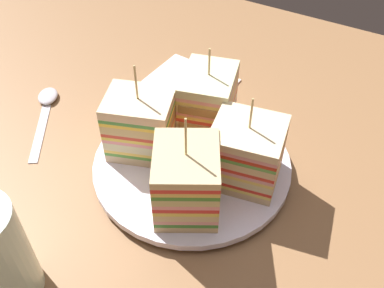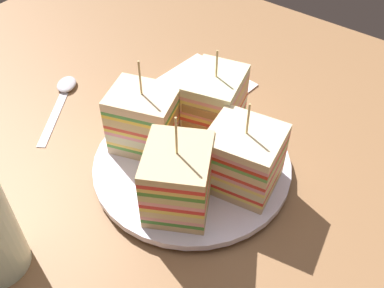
# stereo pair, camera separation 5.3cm
# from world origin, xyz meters

# --- Properties ---
(ground_plane) EXTENTS (1.12, 0.89, 0.02)m
(ground_plane) POSITION_xyz_m (0.00, 0.00, -0.01)
(ground_plane) COLOR #8C623F
(plate) EXTENTS (0.24, 0.24, 0.02)m
(plate) POSITION_xyz_m (0.00, 0.00, 0.01)
(plate) COLOR white
(plate) RESTS_ON ground_plane
(sandwich_wedge_0) EXTENTS (0.08, 0.09, 0.12)m
(sandwich_wedge_0) POSITION_xyz_m (0.01, -0.06, 0.06)
(sandwich_wedge_0) COLOR #D4BB88
(sandwich_wedge_0) RESTS_ON plate
(sandwich_wedge_1) EXTENTS (0.10, 0.09, 0.13)m
(sandwich_wedge_1) POSITION_xyz_m (0.06, 0.01, 0.06)
(sandwich_wedge_1) COLOR beige
(sandwich_wedge_1) RESTS_ON plate
(sandwich_wedge_2) EXTENTS (0.10, 0.10, 0.13)m
(sandwich_wedge_2) POSITION_xyz_m (-0.03, 0.06, 0.06)
(sandwich_wedge_2) COLOR #D4B27A
(sandwich_wedge_2) RESTS_ON plate
(sandwich_wedge_3) EXTENTS (0.09, 0.08, 0.12)m
(sandwich_wedge_3) POSITION_xyz_m (-0.07, -0.01, 0.06)
(sandwich_wedge_3) COLOR #D4B484
(sandwich_wedge_3) RESTS_ON plate
(chip_pile) EXTENTS (0.07, 0.06, 0.02)m
(chip_pile) POSITION_xyz_m (0.01, -0.01, 0.03)
(chip_pile) COLOR #DCCA68
(chip_pile) RESTS_ON plate
(spoon) EXTENTS (0.10, 0.14, 0.01)m
(spoon) POSITION_xyz_m (0.25, -0.01, 0.00)
(spoon) COLOR silver
(spoon) RESTS_ON ground_plane
(napkin) EXTENTS (0.14, 0.13, 0.01)m
(napkin) POSITION_xyz_m (0.09, -0.14, 0.00)
(napkin) COLOR silver
(napkin) RESTS_ON ground_plane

